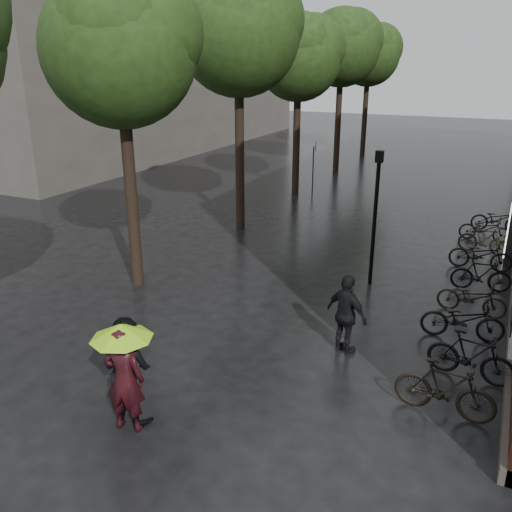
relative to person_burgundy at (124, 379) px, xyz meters
The scene contains 10 objects.
ground 2.03m from the person_burgundy, 77.88° to the right, with size 120.00×120.00×0.00m, color black.
bg_building 34.54m from the person_burgundy, 129.48° to the left, with size 16.00×30.00×14.00m, color #47423D.
street_trees 15.57m from the person_burgundy, 104.33° to the left, with size 4.33×34.03×8.91m.
person_burgundy is the anchor object (origin of this frame).
person_black 0.31m from the person_burgundy, 119.94° to the left, with size 0.94×0.73×1.93m, color black.
lime_umbrella 0.88m from the person_burgundy, 98.01° to the left, with size 1.03×1.03×1.53m.
pedestrian_walking 4.83m from the person_burgundy, 57.30° to the left, with size 1.04×0.43×1.77m, color black.
parked_bicycles 10.13m from the person_burgundy, 60.92° to the left, with size 2.15×12.86×1.05m.
lamp_post 8.42m from the person_burgundy, 74.85° to the left, with size 0.19×0.19×3.73m.
cycle_sign 17.36m from the person_burgundy, 99.11° to the left, with size 0.13×0.46×2.52m.
Camera 1 is at (4.88, -4.30, 5.93)m, focal length 38.00 mm.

